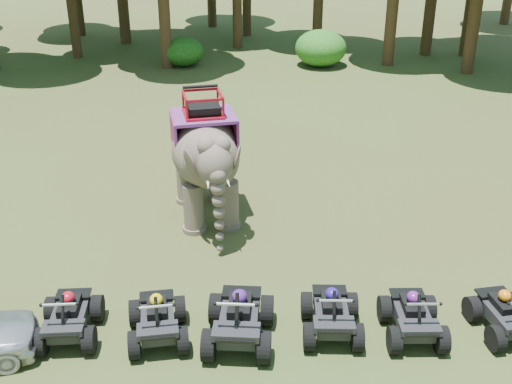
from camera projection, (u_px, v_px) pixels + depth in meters
ground at (258, 288)px, 14.93m from camera, size 110.00×110.00×0.00m
elephant at (205, 155)px, 17.46m from camera, size 2.56×4.54×3.60m
atv_0 at (68, 312)px, 13.10m from camera, size 1.22×1.65×1.21m
atv_1 at (157, 314)px, 13.04m from camera, size 1.36×1.75×1.20m
atv_2 at (239, 313)px, 12.93m from camera, size 1.55×1.99×1.37m
atv_3 at (332, 308)px, 13.20m from camera, size 1.31×1.72×1.22m
atv_4 at (414, 311)px, 13.12m from camera, size 1.23×1.65×1.20m
atv_5 at (506, 309)px, 13.23m from camera, size 1.32×1.69×1.15m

